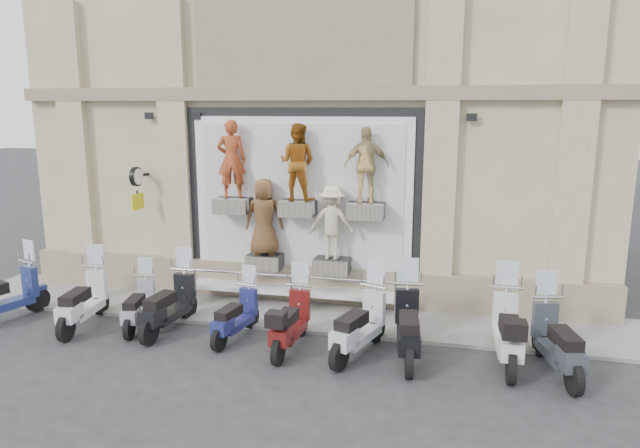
# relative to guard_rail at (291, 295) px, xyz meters

# --- Properties ---
(ground) EXTENTS (90.00, 90.00, 0.00)m
(ground) POSITION_rel_guard_rail_xyz_m (0.00, -2.00, -0.47)
(ground) COLOR #2C2C2E
(ground) RESTS_ON ground
(sidewalk) EXTENTS (16.00, 2.20, 0.08)m
(sidewalk) POSITION_rel_guard_rail_xyz_m (0.00, 0.10, -0.43)
(sidewalk) COLOR gray
(sidewalk) RESTS_ON ground
(building) EXTENTS (14.00, 8.60, 12.00)m
(building) POSITION_rel_guard_rail_xyz_m (0.00, 5.00, 5.54)
(building) COLOR beige
(building) RESTS_ON ground
(shop_vitrine) EXTENTS (5.60, 0.83, 4.30)m
(shop_vitrine) POSITION_rel_guard_rail_xyz_m (0.05, 0.74, 1.95)
(shop_vitrine) COLOR black
(shop_vitrine) RESTS_ON ground
(guard_rail) EXTENTS (5.06, 0.10, 0.93)m
(guard_rail) POSITION_rel_guard_rail_xyz_m (0.00, 0.00, 0.00)
(guard_rail) COLOR #9EA0A5
(guard_rail) RESTS_ON ground
(clock_sign_bracket) EXTENTS (0.10, 0.80, 1.02)m
(clock_sign_bracket) POSITION_rel_guard_rail_xyz_m (-3.90, 0.47, 2.34)
(clock_sign_bracket) COLOR black
(clock_sign_bracket) RESTS_ON ground
(scooter_a) EXTENTS (1.28, 2.15, 1.68)m
(scooter_a) POSITION_rel_guard_rail_xyz_m (-5.94, -1.77, 0.38)
(scooter_a) COLOR navy
(scooter_a) RESTS_ON ground
(scooter_b) EXTENTS (0.83, 2.08, 1.64)m
(scooter_b) POSITION_rel_guard_rail_xyz_m (-4.06, -1.66, 0.36)
(scooter_b) COLOR silver
(scooter_b) RESTS_ON ground
(scooter_c) EXTENTS (0.83, 1.77, 1.39)m
(scooter_c) POSITION_rel_guard_rail_xyz_m (-2.92, -1.43, 0.23)
(scooter_c) COLOR gray
(scooter_c) RESTS_ON ground
(scooter_d) EXTENTS (0.77, 2.06, 1.64)m
(scooter_d) POSITION_rel_guard_rail_xyz_m (-2.21, -1.46, 0.35)
(scooter_d) COLOR black
(scooter_d) RESTS_ON ground
(scooter_e) EXTENTS (0.79, 1.77, 1.39)m
(scooter_e) POSITION_rel_guard_rail_xyz_m (-0.72, -1.54, 0.23)
(scooter_e) COLOR navy
(scooter_e) RESTS_ON ground
(scooter_f) EXTENTS (0.66, 1.94, 1.56)m
(scooter_f) POSITION_rel_guard_rail_xyz_m (0.48, -1.77, 0.31)
(scooter_f) COLOR #520F0E
(scooter_f) RESTS_ON ground
(scooter_g) EXTENTS (1.22, 2.13, 1.66)m
(scooter_g) POSITION_rel_guard_rail_xyz_m (1.80, -1.74, 0.37)
(scooter_g) COLOR #B6BABD
(scooter_g) RESTS_ON ground
(scooter_h) EXTENTS (0.85, 2.19, 1.73)m
(scooter_h) POSITION_rel_guard_rail_xyz_m (2.69, -1.67, 0.40)
(scooter_h) COLOR black
(scooter_h) RESTS_ON ground
(scooter_i) EXTENTS (0.64, 2.14, 1.74)m
(scooter_i) POSITION_rel_guard_rail_xyz_m (4.45, -1.50, 0.40)
(scooter_i) COLOR silver
(scooter_i) RESTS_ON ground
(scooter_j) EXTENTS (1.01, 2.13, 1.67)m
(scooter_j) POSITION_rel_guard_rail_xyz_m (5.25, -1.73, 0.37)
(scooter_j) COLOR #2E3239
(scooter_j) RESTS_ON ground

